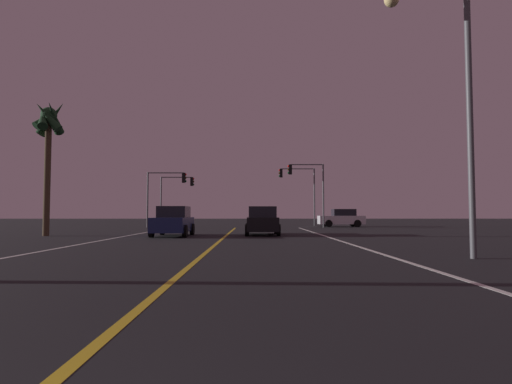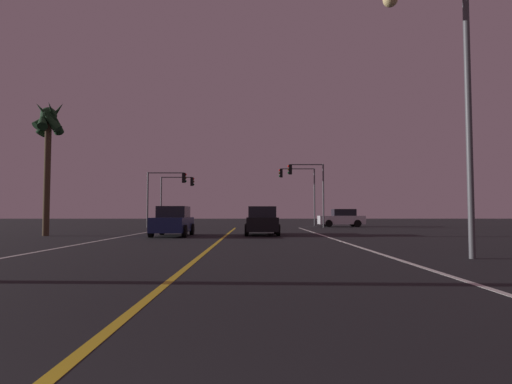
% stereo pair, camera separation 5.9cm
% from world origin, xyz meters
% --- Properties ---
extents(lane_edge_right, '(0.16, 42.95, 0.01)m').
position_xyz_m(lane_edge_right, '(5.68, 15.48, 0.00)').
color(lane_edge_right, silver).
rests_on(lane_edge_right, ground).
extents(lane_edge_left, '(0.16, 42.95, 0.01)m').
position_xyz_m(lane_edge_left, '(-5.68, 15.48, 0.00)').
color(lane_edge_left, silver).
rests_on(lane_edge_left, ground).
extents(lane_center_divider, '(0.16, 42.95, 0.01)m').
position_xyz_m(lane_center_divider, '(0.00, 15.48, 0.00)').
color(lane_center_divider, gold).
rests_on(lane_center_divider, ground).
extents(car_crossing_side, '(4.30, 2.02, 1.70)m').
position_xyz_m(car_crossing_side, '(10.10, 39.66, 0.82)').
color(car_crossing_side, black).
rests_on(car_crossing_side, ground).
extents(car_ahead_far, '(2.02, 4.30, 1.70)m').
position_xyz_m(car_ahead_far, '(2.12, 24.80, 0.82)').
color(car_ahead_far, black).
rests_on(car_ahead_far, ground).
extents(car_oncoming, '(2.02, 4.30, 1.70)m').
position_xyz_m(car_oncoming, '(-2.99, 23.60, 0.82)').
color(car_oncoming, black).
rests_on(car_oncoming, ground).
extents(traffic_light_near_right, '(3.33, 0.36, 5.78)m').
position_xyz_m(traffic_light_near_right, '(6.45, 37.45, 4.29)').
color(traffic_light_near_right, '#4C4C51').
rests_on(traffic_light_near_right, ground).
extents(traffic_light_near_left, '(3.59, 0.36, 5.02)m').
position_xyz_m(traffic_light_near_left, '(-6.22, 37.45, 3.77)').
color(traffic_light_near_left, '#4C4C51').
rests_on(traffic_light_near_left, ground).
extents(traffic_light_far_right, '(3.79, 0.36, 5.99)m').
position_xyz_m(traffic_light_far_right, '(6.25, 42.95, 4.45)').
color(traffic_light_far_right, '#4C4C51').
rests_on(traffic_light_far_right, ground).
extents(traffic_light_far_left, '(3.51, 0.36, 5.09)m').
position_xyz_m(traffic_light_far_left, '(-6.27, 42.95, 3.82)').
color(traffic_light_far_left, '#4C4C51').
rests_on(traffic_light_far_left, ground).
extents(street_lamp_right_near, '(2.54, 0.44, 7.86)m').
position_xyz_m(street_lamp_right_near, '(7.29, 11.71, 5.03)').
color(street_lamp_right_near, '#4C4C51').
rests_on(street_lamp_right_near, ground).
extents(palm_tree_left_mid, '(1.89, 2.23, 7.95)m').
position_xyz_m(palm_tree_left_mid, '(-10.32, 23.81, 6.24)').
color(palm_tree_left_mid, '#473826').
rests_on(palm_tree_left_mid, ground).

